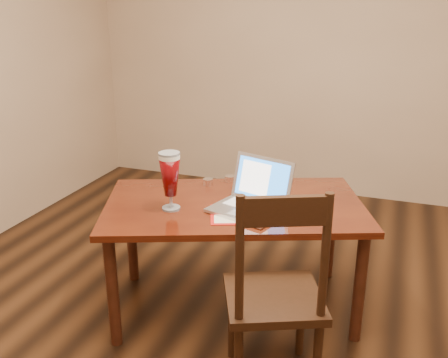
% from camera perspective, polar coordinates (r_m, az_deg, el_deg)
% --- Properties ---
extents(dining_table, '(1.60, 1.25, 0.98)m').
position_cam_1_polar(dining_table, '(2.76, 0.88, -3.95)').
color(dining_table, '#4A1809').
rests_on(dining_table, ground).
extents(dining_chair, '(0.56, 0.55, 1.01)m').
position_cam_1_polar(dining_chair, '(2.28, 5.86, -13.15)').
color(dining_chair, black).
rests_on(dining_chair, ground).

